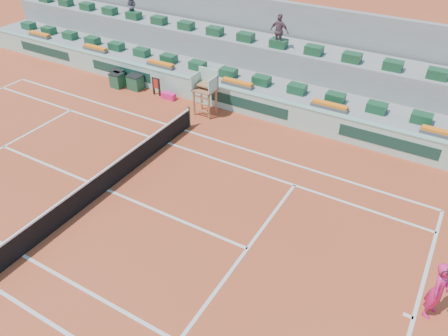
{
  "coord_description": "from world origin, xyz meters",
  "views": [
    {
      "loc": [
        11.05,
        -9.52,
        10.97
      ],
      "look_at": [
        4.0,
        2.5,
        1.0
      ],
      "focal_mm": 35.0,
      "sensor_mm": 36.0,
      "label": 1
    }
  ],
  "objects_px": {
    "player_bag": "(169,96)",
    "tennis_player": "(438,290)",
    "umpire_chair": "(206,86)",
    "drink_cooler_a": "(135,82)"
  },
  "relations": [
    {
      "from": "tennis_player",
      "to": "player_bag",
      "type": "bearing_deg",
      "value": 153.55
    },
    {
      "from": "player_bag",
      "to": "tennis_player",
      "type": "bearing_deg",
      "value": -26.45
    },
    {
      "from": "umpire_chair",
      "to": "tennis_player",
      "type": "relative_size",
      "value": 1.05
    },
    {
      "from": "drink_cooler_a",
      "to": "tennis_player",
      "type": "xyz_separation_m",
      "value": [
        17.31,
        -7.5,
        0.58
      ]
    },
    {
      "from": "umpire_chair",
      "to": "tennis_player",
      "type": "bearing_deg",
      "value": -30.02
    },
    {
      "from": "tennis_player",
      "to": "umpire_chair",
      "type": "bearing_deg",
      "value": 149.98
    },
    {
      "from": "umpire_chair",
      "to": "drink_cooler_a",
      "type": "xyz_separation_m",
      "value": [
        -5.09,
        0.44,
        -1.12
      ]
    },
    {
      "from": "umpire_chair",
      "to": "tennis_player",
      "type": "distance_m",
      "value": 14.12
    },
    {
      "from": "player_bag",
      "to": "tennis_player",
      "type": "distance_m",
      "value": 16.68
    },
    {
      "from": "player_bag",
      "to": "umpire_chair",
      "type": "xyz_separation_m",
      "value": [
        2.7,
        -0.36,
        1.36
      ]
    }
  ]
}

